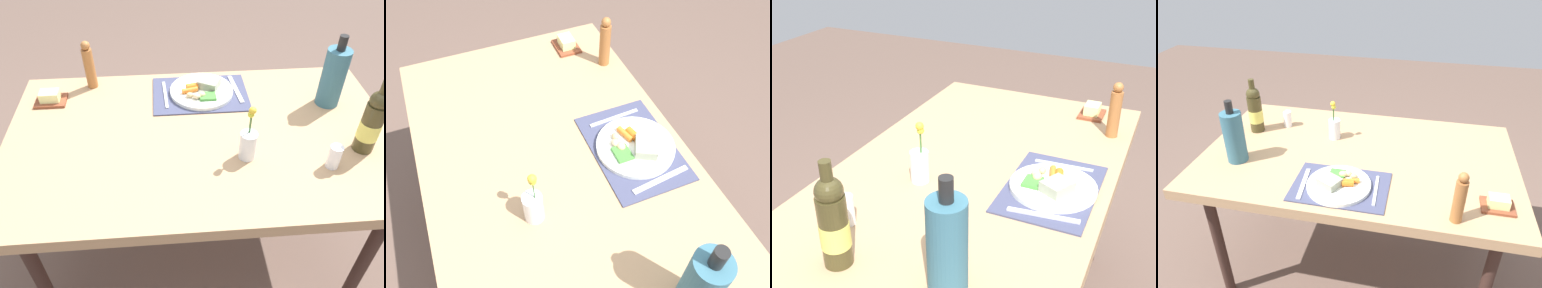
# 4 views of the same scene
# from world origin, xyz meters

# --- Properties ---
(ground_plane) EXTENTS (8.00, 8.00, 0.00)m
(ground_plane) POSITION_xyz_m (0.00, 0.00, 0.00)
(ground_plane) COLOR brown
(dining_table) EXTENTS (1.52, 0.91, 0.77)m
(dining_table) POSITION_xyz_m (0.00, 0.00, 0.71)
(dining_table) COLOR tan
(dining_table) RESTS_ON ground_plane
(placemat) EXTENTS (0.42, 0.28, 0.01)m
(placemat) POSITION_xyz_m (-0.02, -0.27, 0.78)
(placemat) COLOR #3F4260
(placemat) RESTS_ON dining_table
(dinner_plate) EXTENTS (0.28, 0.28, 0.05)m
(dinner_plate) POSITION_xyz_m (-0.03, -0.28, 0.79)
(dinner_plate) COLOR white
(dinner_plate) RESTS_ON placemat
(fork) EXTENTS (0.04, 0.22, 0.00)m
(fork) POSITION_xyz_m (-0.18, -0.29, 0.78)
(fork) COLOR silver
(fork) RESTS_ON placemat
(knife) EXTENTS (0.02, 0.20, 0.00)m
(knife) POSITION_xyz_m (0.13, -0.27, 0.78)
(knife) COLOR silver
(knife) RESTS_ON placemat
(pepper_mill) EXTENTS (0.05, 0.05, 0.22)m
(pepper_mill) POSITION_xyz_m (0.46, -0.38, 0.88)
(pepper_mill) COLOR #A06232
(pepper_mill) RESTS_ON dining_table
(wine_bottle) EXTENTS (0.08, 0.08, 0.30)m
(wine_bottle) POSITION_xyz_m (-0.59, 0.13, 0.90)
(wine_bottle) COLOR #40391C
(wine_bottle) RESTS_ON dining_table
(salt_shaker) EXTENTS (0.05, 0.05, 0.09)m
(salt_shaker) POSITION_xyz_m (-0.44, 0.21, 0.82)
(salt_shaker) COLOR white
(salt_shaker) RESTS_ON dining_table
(cooler_bottle) EXTENTS (0.10, 0.10, 0.31)m
(cooler_bottle) POSITION_xyz_m (-0.56, -0.17, 0.90)
(cooler_bottle) COLOR #346376
(cooler_bottle) RESTS_ON dining_table
(butter_dish) EXTENTS (0.13, 0.10, 0.05)m
(butter_dish) POSITION_xyz_m (0.63, -0.27, 0.80)
(butter_dish) COLOR brown
(butter_dish) RESTS_ON dining_table
(flower_vase) EXTENTS (0.06, 0.06, 0.22)m
(flower_vase) POSITION_xyz_m (-0.15, 0.14, 0.84)
(flower_vase) COLOR silver
(flower_vase) RESTS_ON dining_table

